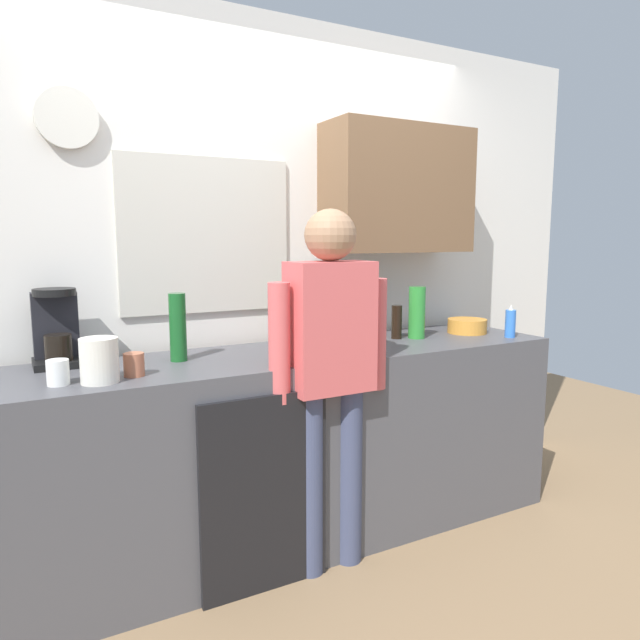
{
  "coord_description": "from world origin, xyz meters",
  "views": [
    {
      "loc": [
        -1.22,
        -2.13,
        1.48
      ],
      "look_at": [
        0.09,
        0.25,
        1.09
      ],
      "focal_mm": 32.52,
      "sensor_mm": 36.0,
      "label": 1
    }
  ],
  "objects_px": {
    "coffee_maker": "(56,331)",
    "bottle_olive_oil": "(315,332)",
    "potted_plant": "(304,317)",
    "bottle_red_vinegar": "(360,326)",
    "cup_terracotta_mug": "(134,365)",
    "storage_canister": "(99,360)",
    "cup_white_mug": "(58,372)",
    "bottle_green_wine": "(178,327)",
    "mixing_bowl": "(467,326)",
    "dish_soap": "(510,323)",
    "bottle_clear_soda": "(417,312)",
    "bottle_dark_sauce": "(397,322)",
    "person_at_sink": "(330,362)"
  },
  "relations": [
    {
      "from": "coffee_maker",
      "to": "bottle_olive_oil",
      "type": "bearing_deg",
      "value": -22.68
    },
    {
      "from": "potted_plant",
      "to": "coffee_maker",
      "type": "bearing_deg",
      "value": 178.68
    },
    {
      "from": "bottle_red_vinegar",
      "to": "cup_terracotta_mug",
      "type": "distance_m",
      "value": 1.1
    },
    {
      "from": "bottle_red_vinegar",
      "to": "cup_terracotta_mug",
      "type": "xyz_separation_m",
      "value": [
        -1.1,
        -0.07,
        -0.06
      ]
    },
    {
      "from": "bottle_olive_oil",
      "to": "potted_plant",
      "type": "relative_size",
      "value": 1.09
    },
    {
      "from": "bottle_olive_oil",
      "to": "cup_terracotta_mug",
      "type": "height_order",
      "value": "bottle_olive_oil"
    },
    {
      "from": "bottle_olive_oil",
      "to": "potted_plant",
      "type": "xyz_separation_m",
      "value": [
        0.15,
        0.4,
        0.01
      ]
    },
    {
      "from": "coffee_maker",
      "to": "storage_canister",
      "type": "distance_m",
      "value": 0.43
    },
    {
      "from": "bottle_olive_oil",
      "to": "cup_white_mug",
      "type": "height_order",
      "value": "bottle_olive_oil"
    },
    {
      "from": "cup_terracotta_mug",
      "to": "bottle_green_wine",
      "type": "bearing_deg",
      "value": 40.87
    },
    {
      "from": "mixing_bowl",
      "to": "potted_plant",
      "type": "distance_m",
      "value": 0.97
    },
    {
      "from": "potted_plant",
      "to": "storage_canister",
      "type": "bearing_deg",
      "value": -160.2
    },
    {
      "from": "bottle_olive_oil",
      "to": "dish_soap",
      "type": "distance_m",
      "value": 1.21
    },
    {
      "from": "bottle_green_wine",
      "to": "mixing_bowl",
      "type": "relative_size",
      "value": 1.36
    },
    {
      "from": "bottle_clear_soda",
      "to": "storage_canister",
      "type": "distance_m",
      "value": 1.66
    },
    {
      "from": "coffee_maker",
      "to": "bottle_dark_sauce",
      "type": "relative_size",
      "value": 1.83
    },
    {
      "from": "bottle_green_wine",
      "to": "mixing_bowl",
      "type": "bearing_deg",
      "value": -1.52
    },
    {
      "from": "bottle_dark_sauce",
      "to": "potted_plant",
      "type": "relative_size",
      "value": 0.78
    },
    {
      "from": "bottle_dark_sauce",
      "to": "cup_white_mug",
      "type": "height_order",
      "value": "bottle_dark_sauce"
    },
    {
      "from": "bottle_red_vinegar",
      "to": "bottle_olive_oil",
      "type": "distance_m",
      "value": 0.35
    },
    {
      "from": "bottle_red_vinegar",
      "to": "storage_canister",
      "type": "height_order",
      "value": "bottle_red_vinegar"
    },
    {
      "from": "mixing_bowl",
      "to": "person_at_sink",
      "type": "relative_size",
      "value": 0.14
    },
    {
      "from": "potted_plant",
      "to": "storage_canister",
      "type": "distance_m",
      "value": 1.12
    },
    {
      "from": "bottle_dark_sauce",
      "to": "potted_plant",
      "type": "xyz_separation_m",
      "value": [
        -0.49,
        0.14,
        0.04
      ]
    },
    {
      "from": "storage_canister",
      "to": "cup_terracotta_mug",
      "type": "bearing_deg",
      "value": 17.88
    },
    {
      "from": "bottle_dark_sauce",
      "to": "potted_plant",
      "type": "bearing_deg",
      "value": 164.11
    },
    {
      "from": "bottle_green_wine",
      "to": "potted_plant",
      "type": "height_order",
      "value": "bottle_green_wine"
    },
    {
      "from": "bottle_clear_soda",
      "to": "cup_white_mug",
      "type": "relative_size",
      "value": 2.95
    },
    {
      "from": "bottle_dark_sauce",
      "to": "mixing_bowl",
      "type": "xyz_separation_m",
      "value": [
        0.46,
        -0.04,
        -0.05
      ]
    },
    {
      "from": "person_at_sink",
      "to": "dish_soap",
      "type": "bearing_deg",
      "value": 13.4
    },
    {
      "from": "bottle_olive_oil",
      "to": "bottle_dark_sauce",
      "type": "relative_size",
      "value": 1.39
    },
    {
      "from": "person_at_sink",
      "to": "coffee_maker",
      "type": "bearing_deg",
      "value": 160.94
    },
    {
      "from": "storage_canister",
      "to": "person_at_sink",
      "type": "distance_m",
      "value": 0.93
    },
    {
      "from": "bottle_dark_sauce",
      "to": "cup_white_mug",
      "type": "xyz_separation_m",
      "value": [
        -1.69,
        -0.21,
        -0.04
      ]
    },
    {
      "from": "bottle_olive_oil",
      "to": "cup_terracotta_mug",
      "type": "xyz_separation_m",
      "value": [
        -0.77,
        0.06,
        -0.08
      ]
    },
    {
      "from": "bottle_olive_oil",
      "to": "dish_soap",
      "type": "bearing_deg",
      "value": -0.32
    },
    {
      "from": "bottle_green_wine",
      "to": "bottle_olive_oil",
      "type": "xyz_separation_m",
      "value": [
        0.54,
        -0.26,
        -0.02
      ]
    },
    {
      "from": "dish_soap",
      "to": "cup_terracotta_mug",
      "type": "bearing_deg",
      "value": 178.04
    },
    {
      "from": "coffee_maker",
      "to": "bottle_clear_soda",
      "type": "height_order",
      "value": "coffee_maker"
    },
    {
      "from": "bottle_red_vinegar",
      "to": "mixing_bowl",
      "type": "xyz_separation_m",
      "value": [
        0.78,
        0.08,
        -0.07
      ]
    },
    {
      "from": "cup_white_mug",
      "to": "dish_soap",
      "type": "height_order",
      "value": "dish_soap"
    },
    {
      "from": "coffee_maker",
      "to": "dish_soap",
      "type": "distance_m",
      "value": 2.27
    },
    {
      "from": "bottle_olive_oil",
      "to": "cup_terracotta_mug",
      "type": "relative_size",
      "value": 2.72
    },
    {
      "from": "bottle_clear_soda",
      "to": "bottle_olive_oil",
      "type": "distance_m",
      "value": 0.77
    },
    {
      "from": "cup_terracotta_mug",
      "to": "potted_plant",
      "type": "xyz_separation_m",
      "value": [
        0.92,
        0.34,
        0.09
      ]
    },
    {
      "from": "coffee_maker",
      "to": "person_at_sink",
      "type": "relative_size",
      "value": 0.21
    },
    {
      "from": "bottle_olive_oil",
      "to": "cup_terracotta_mug",
      "type": "distance_m",
      "value": 0.78
    },
    {
      "from": "coffee_maker",
      "to": "cup_terracotta_mug",
      "type": "xyz_separation_m",
      "value": [
        0.24,
        -0.36,
        -0.1
      ]
    },
    {
      "from": "coffee_maker",
      "to": "bottle_dark_sauce",
      "type": "xyz_separation_m",
      "value": [
        1.66,
        -0.17,
        -0.06
      ]
    },
    {
      "from": "potted_plant",
      "to": "dish_soap",
      "type": "bearing_deg",
      "value": -21.04
    }
  ]
}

